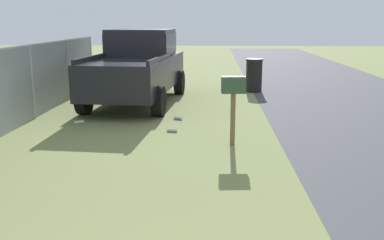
% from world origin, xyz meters
% --- Properties ---
extents(mailbox, '(0.23, 0.46, 1.33)m').
position_xyz_m(mailbox, '(6.87, -0.32, 1.06)').
color(mailbox, brown).
rests_on(mailbox, ground).
extents(pickup_truck, '(5.26, 2.50, 2.09)m').
position_xyz_m(pickup_truck, '(11.29, 2.24, 1.10)').
color(pickup_truck, black).
rests_on(pickup_truck, ground).
extents(trash_bin, '(0.56, 0.56, 1.10)m').
position_xyz_m(trash_bin, '(13.33, -1.30, 0.56)').
color(trash_bin, black).
rests_on(trash_bin, ground).
extents(fence_section, '(13.01, 0.07, 1.80)m').
position_xyz_m(fence_section, '(7.67, 4.42, 0.97)').
color(fence_section, '#9EA3A8').
rests_on(fence_section, ground).
extents(litter_bottle_near_hydrant, '(0.17, 0.23, 0.07)m').
position_xyz_m(litter_bottle_near_hydrant, '(9.00, 0.90, 0.04)').
color(litter_bottle_near_hydrant, '#B2D8BF').
rests_on(litter_bottle_near_hydrant, ground).
extents(litter_bottle_far_scatter, '(0.18, 0.22, 0.07)m').
position_xyz_m(litter_bottle_far_scatter, '(8.48, 3.18, 0.04)').
color(litter_bottle_far_scatter, '#B2D8BF').
rests_on(litter_bottle_far_scatter, ground).
extents(litter_bottle_by_mailbox, '(0.10, 0.23, 0.07)m').
position_xyz_m(litter_bottle_by_mailbox, '(7.81, 0.93, 0.04)').
color(litter_bottle_by_mailbox, '#B2D8BF').
rests_on(litter_bottle_by_mailbox, ground).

